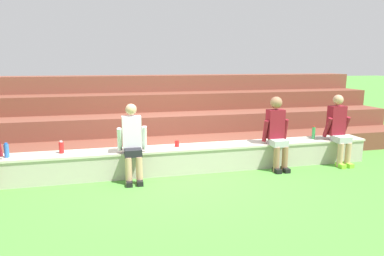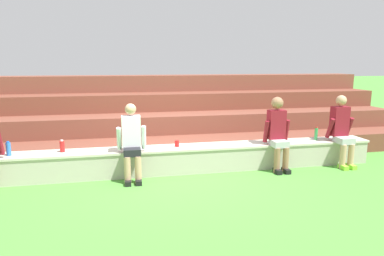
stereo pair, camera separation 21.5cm
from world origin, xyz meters
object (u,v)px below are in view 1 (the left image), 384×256
(water_bottle_mid_left, at_px, (61,147))
(plastic_cup_right_end, at_px, (177,144))
(water_bottle_mid_right, at_px, (7,151))
(person_center, at_px, (277,131))
(water_bottle_near_left, at_px, (314,133))
(person_right_of_center, at_px, (339,128))
(person_left_of_center, at_px, (132,142))

(water_bottle_mid_left, xyz_separation_m, plastic_cup_right_end, (2.02, -0.01, -0.05))
(plastic_cup_right_end, bearing_deg, water_bottle_mid_left, 179.57)
(water_bottle_mid_right, bearing_deg, water_bottle_mid_left, 4.93)
(person_center, relative_size, plastic_cup_right_end, 12.44)
(person_center, relative_size, water_bottle_near_left, 5.17)
(person_right_of_center, distance_m, water_bottle_near_left, 0.48)
(person_left_of_center, bearing_deg, water_bottle_near_left, 4.61)
(person_left_of_center, xyz_separation_m, water_bottle_near_left, (3.66, 0.29, -0.09))
(person_left_of_center, bearing_deg, water_bottle_mid_right, 172.93)
(water_bottle_mid_left, distance_m, plastic_cup_right_end, 2.02)
(person_left_of_center, bearing_deg, person_center, 1.06)
(water_bottle_mid_left, height_order, water_bottle_near_left, water_bottle_near_left)
(water_bottle_near_left, bearing_deg, person_right_of_center, -30.72)
(person_right_of_center, distance_m, water_bottle_mid_left, 5.26)
(person_left_of_center, distance_m, person_right_of_center, 4.06)
(person_center, xyz_separation_m, person_right_of_center, (1.35, 0.01, -0.01))
(person_left_of_center, height_order, water_bottle_near_left, person_left_of_center)
(person_left_of_center, xyz_separation_m, plastic_cup_right_end, (0.83, 0.31, -0.16))
(person_center, bearing_deg, person_right_of_center, 0.33)
(plastic_cup_right_end, bearing_deg, person_center, -7.83)
(person_left_of_center, bearing_deg, water_bottle_mid_left, 164.76)
(water_bottle_mid_left, xyz_separation_m, water_bottle_mid_right, (-0.84, -0.07, 0.01))
(person_center, relative_size, person_right_of_center, 1.00)
(person_right_of_center, xyz_separation_m, plastic_cup_right_end, (-3.23, 0.25, -0.19))
(person_right_of_center, relative_size, water_bottle_mid_left, 6.40)
(person_left_of_center, distance_m, plastic_cup_right_end, 0.90)
(water_bottle_mid_right, relative_size, water_bottle_near_left, 0.92)
(person_left_of_center, relative_size, person_right_of_center, 0.96)
(plastic_cup_right_end, bearing_deg, person_left_of_center, -159.61)
(person_center, distance_m, plastic_cup_right_end, 1.91)
(person_right_of_center, bearing_deg, plastic_cup_right_end, 175.56)
(water_bottle_mid_left, bearing_deg, person_center, -4.02)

